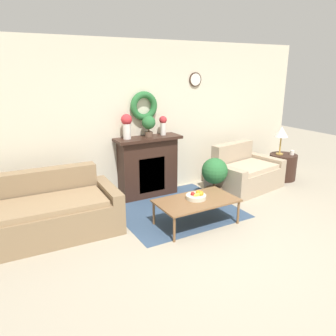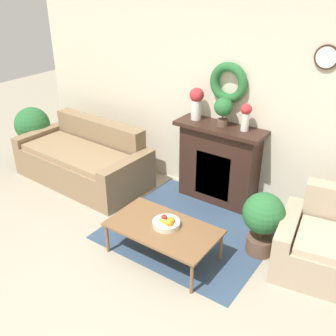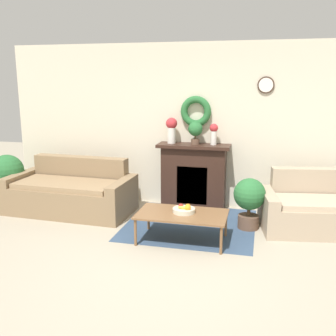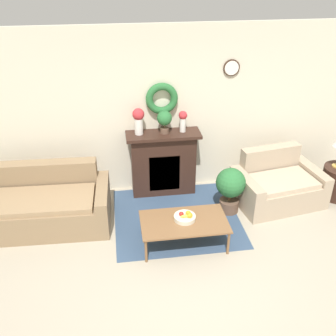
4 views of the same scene
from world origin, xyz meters
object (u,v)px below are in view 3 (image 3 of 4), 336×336
coffee_table (182,215)px  potted_plant_on_mantel (195,130)px  fireplace (194,176)px  loveseat_right (309,210)px  couch_left (72,193)px  fruit_bowl (184,210)px  vase_on_mantel_right (214,133)px  potted_plant_floor_by_couch (7,173)px  potted_plant_floor_by_loveseat (249,199)px  vase_on_mantel_left (172,128)px

coffee_table → potted_plant_on_mantel: bearing=93.2°
fireplace → loveseat_right: size_ratio=0.80×
couch_left → potted_plant_on_mantel: (1.92, 0.61, 1.01)m
fireplace → coffee_table: bearing=-86.0°
fireplace → fruit_bowl: 1.37m
couch_left → vase_on_mantel_right: size_ratio=5.96×
potted_plant_floor_by_couch → potted_plant_floor_by_loveseat: (4.06, -0.16, -0.10)m
loveseat_right → potted_plant_on_mantel: 2.11m
fruit_bowl → potted_plant_floor_by_loveseat: bearing=38.1°
couch_left → vase_on_mantel_left: 1.94m
fruit_bowl → potted_plant_on_mantel: 1.62m
fireplace → loveseat_right: fireplace is taller
coffee_table → vase_on_mantel_left: bearing=108.7°
fireplace → potted_plant_floor_by_couch: bearing=-169.8°
vase_on_mantel_right → potted_plant_floor_by_couch: vase_on_mantel_right is taller
vase_on_mantel_left → potted_plant_floor_by_couch: 2.91m
fireplace → loveseat_right: 1.88m
coffee_table → potted_plant_floor_by_loveseat: (0.84, 0.68, 0.09)m
couch_left → vase_on_mantel_right: 2.50m
fireplace → vase_on_mantel_right: 0.80m
couch_left → vase_on_mantel_left: (1.52, 0.63, 1.02)m
potted_plant_floor_by_couch → loveseat_right: bearing=0.1°
fireplace → vase_on_mantel_left: vase_on_mantel_left is taller
fireplace → couch_left: 2.02m
vase_on_mantel_right → fireplace: bearing=-179.0°
coffee_table → fruit_bowl: (0.02, 0.03, 0.07)m
couch_left → potted_plant_on_mantel: potted_plant_on_mantel is taller
fruit_bowl → vase_on_mantel_left: size_ratio=0.71×
potted_plant_floor_by_couch → potted_plant_floor_by_loveseat: bearing=-2.3°
vase_on_mantel_right → couch_left: bearing=-164.2°
fruit_bowl → couch_left: bearing=159.8°
fruit_bowl → vase_on_mantel_right: vase_on_mantel_right is taller
couch_left → coffee_table: 2.15m
loveseat_right → vase_on_mantel_right: bearing=149.9°
couch_left → potted_plant_floor_by_couch: (-1.22, 0.06, 0.24)m
loveseat_right → potted_plant_floor_by_couch: potted_plant_floor_by_couch is taller
couch_left → coffee_table: size_ratio=1.71×
vase_on_mantel_left → potted_plant_floor_by_couch: bearing=-168.3°
loveseat_right → potted_plant_floor_by_couch: bearing=170.8°
couch_left → vase_on_mantel_right: (2.22, 0.63, 0.98)m
fireplace → coffee_table: 1.41m
couch_left → loveseat_right: couch_left is taller
couch_left → vase_on_mantel_left: size_ratio=4.82×
coffee_table → potted_plant_floor_by_couch: size_ratio=1.36×
loveseat_right → fireplace: bearing=153.5°
vase_on_mantel_right → potted_plant_on_mantel: (-0.29, -0.02, 0.03)m
potted_plant_floor_by_loveseat → fireplace: bearing=142.5°
loveseat_right → fruit_bowl: loveseat_right is taller
potted_plant_on_mantel → fireplace: bearing=145.6°
couch_left → coffee_table: (2.00, -0.78, 0.05)m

